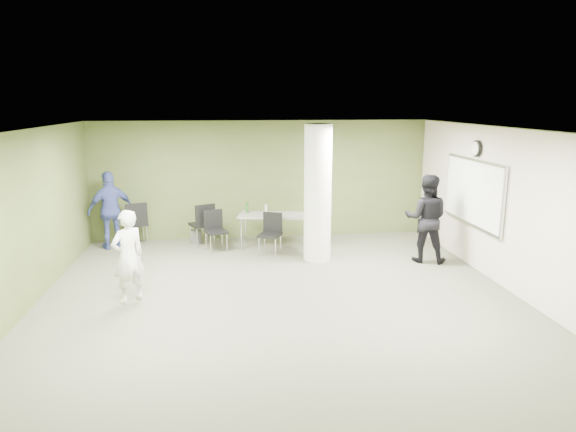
{
  "coord_description": "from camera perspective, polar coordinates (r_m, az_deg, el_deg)",
  "views": [
    {
      "loc": [
        -0.86,
        -8.14,
        3.23
      ],
      "look_at": [
        0.27,
        1.0,
        1.17
      ],
      "focal_mm": 32.0,
      "sensor_mm": 36.0,
      "label": 1
    }
  ],
  "objects": [
    {
      "name": "floor",
      "position": [
        8.8,
        -0.93,
        -8.92
      ],
      "size": [
        8.0,
        8.0,
        0.0
      ],
      "primitive_type": "plane",
      "color": "#515241",
      "rests_on": "ground"
    },
    {
      "name": "ceiling",
      "position": [
        8.19,
        -1.0,
        9.61
      ],
      "size": [
        8.0,
        8.0,
        0.0
      ],
      "primitive_type": "plane",
      "rotation": [
        3.14,
        0.0,
        0.0
      ],
      "color": "white",
      "rests_on": "wall_back"
    },
    {
      "name": "wall_back",
      "position": [
        12.3,
        -2.95,
        4.04
      ],
      "size": [
        8.0,
        2.8,
        0.02
      ],
      "primitive_type": "cube",
      "rotation": [
        1.57,
        0.0,
        0.0
      ],
      "color": "#4A5729",
      "rests_on": "floor"
    },
    {
      "name": "wall_left",
      "position": [
        8.91,
        -27.48,
        -0.68
      ],
      "size": [
        0.02,
        8.0,
        2.8
      ],
      "primitive_type": "cube",
      "color": "#4A5729",
      "rests_on": "floor"
    },
    {
      "name": "wall_right_cream",
      "position": [
        9.66,
        23.36,
        0.65
      ],
      "size": [
        0.02,
        8.0,
        2.8
      ],
      "primitive_type": "cube",
      "color": "beige",
      "rests_on": "floor"
    },
    {
      "name": "column",
      "position": [
        10.47,
        3.32,
        2.53
      ],
      "size": [
        0.56,
        0.56,
        2.8
      ],
      "primitive_type": "cylinder",
      "color": "silver",
      "rests_on": "floor"
    },
    {
      "name": "whiteboard",
      "position": [
        10.63,
        19.83,
        2.5
      ],
      "size": [
        0.05,
        2.3,
        1.3
      ],
      "color": "silver",
      "rests_on": "wall_right_cream"
    },
    {
      "name": "wall_clock",
      "position": [
        10.53,
        20.18,
        7.06
      ],
      "size": [
        0.06,
        0.32,
        0.32
      ],
      "color": "black",
      "rests_on": "wall_right_cream"
    },
    {
      "name": "folding_table",
      "position": [
        11.54,
        -1.62,
        -0.05
      ],
      "size": [
        1.69,
        1.0,
        1.0
      ],
      "rotation": [
        0.0,
        0.0,
        -0.2
      ],
      "color": "gray",
      "rests_on": "floor"
    },
    {
      "name": "wastebasket",
      "position": [
        12.13,
        -10.17,
        -2.27
      ],
      "size": [
        0.27,
        0.27,
        0.31
      ],
      "primitive_type": "cylinder",
      "color": "#4C4C4C",
      "rests_on": "floor"
    },
    {
      "name": "chair_back_left",
      "position": [
        12.14,
        -16.55,
        -0.47
      ],
      "size": [
        0.65,
        0.65,
        1.01
      ],
      "rotation": [
        0.0,
        0.0,
        3.5
      ],
      "color": "black",
      "rests_on": "floor"
    },
    {
      "name": "chair_back_right",
      "position": [
        11.78,
        -9.39,
        -0.57
      ],
      "size": [
        0.65,
        0.65,
        0.99
      ],
      "rotation": [
        0.0,
        0.0,
        3.56
      ],
      "color": "black",
      "rests_on": "floor"
    },
    {
      "name": "chair_table_left",
      "position": [
        11.42,
        -8.12,
        -1.23
      ],
      "size": [
        0.56,
        0.56,
        0.89
      ],
      "rotation": [
        0.0,
        0.0,
        0.31
      ],
      "color": "black",
      "rests_on": "floor"
    },
    {
      "name": "chair_table_right",
      "position": [
        11.04,
        -1.9,
        -1.6
      ],
      "size": [
        0.58,
        0.58,
        0.89
      ],
      "rotation": [
        0.0,
        0.0,
        -0.41
      ],
      "color": "black",
      "rests_on": "floor"
    },
    {
      "name": "woman_white",
      "position": [
        8.73,
        -17.33,
        -4.32
      ],
      "size": [
        0.67,
        0.64,
        1.54
      ],
      "primitive_type": "imported",
      "rotation": [
        0.0,
        0.0,
        3.84
      ],
      "color": "white",
      "rests_on": "floor"
    },
    {
      "name": "man_black",
      "position": [
        10.8,
        15.1,
        -0.27
      ],
      "size": [
        1.07,
        0.96,
        1.81
      ],
      "primitive_type": "imported",
      "rotation": [
        0.0,
        0.0,
        2.77
      ],
      "color": "black",
      "rests_on": "floor"
    },
    {
      "name": "man_blue",
      "position": [
        12.04,
        -19.06,
        0.61
      ],
      "size": [
        1.1,
        0.85,
        1.74
      ],
      "primitive_type": "imported",
      "rotation": [
        0.0,
        0.0,
        3.63
      ],
      "color": "#3C4996",
      "rests_on": "floor"
    }
  ]
}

